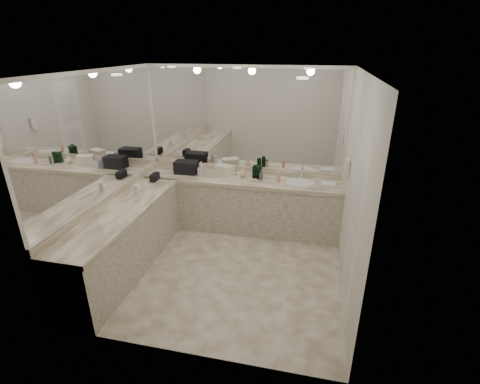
% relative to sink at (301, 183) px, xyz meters
% --- Properties ---
extents(floor, '(3.20, 3.20, 0.00)m').
position_rel_sink_xyz_m(floor, '(-0.95, -1.20, -0.90)').
color(floor, beige).
rests_on(floor, ground).
extents(ceiling, '(3.20, 3.20, 0.00)m').
position_rel_sink_xyz_m(ceiling, '(-0.95, -1.20, 1.71)').
color(ceiling, white).
rests_on(ceiling, floor).
extents(wall_back, '(3.20, 0.02, 2.60)m').
position_rel_sink_xyz_m(wall_back, '(-0.95, 0.30, 0.41)').
color(wall_back, beige).
rests_on(wall_back, floor).
extents(wall_left, '(0.02, 3.00, 2.60)m').
position_rel_sink_xyz_m(wall_left, '(-2.55, -1.20, 0.41)').
color(wall_left, beige).
rests_on(wall_left, floor).
extents(wall_right, '(0.02, 3.00, 2.60)m').
position_rel_sink_xyz_m(wall_right, '(0.65, -1.20, 0.41)').
color(wall_right, beige).
rests_on(wall_right, floor).
extents(vanity_back_base, '(3.20, 0.60, 0.84)m').
position_rel_sink_xyz_m(vanity_back_base, '(-0.95, 0.00, -0.48)').
color(vanity_back_base, beige).
rests_on(vanity_back_base, floor).
extents(vanity_back_top, '(3.20, 0.64, 0.06)m').
position_rel_sink_xyz_m(vanity_back_top, '(-0.95, -0.01, -0.03)').
color(vanity_back_top, beige).
rests_on(vanity_back_top, vanity_back_base).
extents(vanity_left_base, '(0.60, 2.40, 0.84)m').
position_rel_sink_xyz_m(vanity_left_base, '(-2.25, -1.50, -0.48)').
color(vanity_left_base, beige).
rests_on(vanity_left_base, floor).
extents(vanity_left_top, '(0.64, 2.42, 0.06)m').
position_rel_sink_xyz_m(vanity_left_top, '(-2.24, -1.50, -0.03)').
color(vanity_left_top, beige).
rests_on(vanity_left_top, vanity_left_base).
extents(backsplash_back, '(3.20, 0.04, 0.10)m').
position_rel_sink_xyz_m(backsplash_back, '(-0.95, 0.28, 0.05)').
color(backsplash_back, beige).
rests_on(backsplash_back, vanity_back_top).
extents(backsplash_left, '(0.04, 3.00, 0.10)m').
position_rel_sink_xyz_m(backsplash_left, '(-2.53, -1.20, 0.05)').
color(backsplash_left, beige).
rests_on(backsplash_left, vanity_left_top).
extents(mirror_back, '(3.12, 0.01, 1.55)m').
position_rel_sink_xyz_m(mirror_back, '(-0.95, 0.29, 0.88)').
color(mirror_back, white).
rests_on(mirror_back, wall_back).
extents(mirror_left, '(0.01, 2.92, 1.55)m').
position_rel_sink_xyz_m(mirror_left, '(-2.54, -1.20, 0.88)').
color(mirror_left, white).
rests_on(mirror_left, wall_left).
extents(sink, '(0.44, 0.44, 0.03)m').
position_rel_sink_xyz_m(sink, '(0.00, 0.00, 0.00)').
color(sink, white).
rests_on(sink, vanity_back_top).
extents(faucet, '(0.24, 0.16, 0.14)m').
position_rel_sink_xyz_m(faucet, '(0.00, 0.21, 0.07)').
color(faucet, silver).
rests_on(faucet, vanity_back_top).
extents(wall_phone, '(0.06, 0.10, 0.24)m').
position_rel_sink_xyz_m(wall_phone, '(0.61, -0.50, 0.46)').
color(wall_phone, white).
rests_on(wall_phone, wall_right).
extents(door, '(0.02, 0.82, 2.10)m').
position_rel_sink_xyz_m(door, '(0.64, -1.70, 0.16)').
color(door, white).
rests_on(door, wall_right).
extents(black_toiletry_bag, '(0.37, 0.24, 0.21)m').
position_rel_sink_xyz_m(black_toiletry_bag, '(-1.89, 0.03, 0.11)').
color(black_toiletry_bag, black).
rests_on(black_toiletry_bag, vanity_back_top).
extents(black_bag_spill, '(0.10, 0.20, 0.11)m').
position_rel_sink_xyz_m(black_bag_spill, '(-2.25, -0.42, 0.06)').
color(black_bag_spill, black).
rests_on(black_bag_spill, vanity_left_top).
extents(cream_cosmetic_case, '(0.33, 0.28, 0.17)m').
position_rel_sink_xyz_m(cream_cosmetic_case, '(-1.25, 0.10, 0.09)').
color(cream_cosmetic_case, beige).
rests_on(cream_cosmetic_case, vanity_back_top).
extents(hand_towel, '(0.23, 0.16, 0.04)m').
position_rel_sink_xyz_m(hand_towel, '(0.41, -0.05, 0.02)').
color(hand_towel, white).
rests_on(hand_towel, vanity_back_top).
extents(lotion_left, '(0.06, 0.06, 0.15)m').
position_rel_sink_xyz_m(lotion_left, '(-2.25, -0.99, 0.08)').
color(lotion_left, white).
rests_on(lotion_left, vanity_left_top).
extents(soap_bottle_a, '(0.08, 0.08, 0.20)m').
position_rel_sink_xyz_m(soap_bottle_a, '(-1.64, 0.07, 0.11)').
color(soap_bottle_a, white).
rests_on(soap_bottle_a, vanity_back_top).
extents(soap_bottle_b, '(0.12, 0.12, 0.21)m').
position_rel_sink_xyz_m(soap_bottle_b, '(-1.60, -0.06, 0.11)').
color(soap_bottle_b, '#B2B2CB').
rests_on(soap_bottle_b, vanity_back_top).
extents(soap_bottle_c, '(0.14, 0.14, 0.15)m').
position_rel_sink_xyz_m(soap_bottle_c, '(-0.94, 0.05, 0.08)').
color(soap_bottle_c, beige).
rests_on(soap_bottle_c, vanity_back_top).
extents(green_bottle_0, '(0.07, 0.07, 0.18)m').
position_rel_sink_xyz_m(green_bottle_0, '(-0.75, 0.06, 0.10)').
color(green_bottle_0, '#144D24').
rests_on(green_bottle_0, vanity_back_top).
extents(green_bottle_1, '(0.06, 0.06, 0.20)m').
position_rel_sink_xyz_m(green_bottle_1, '(-0.74, 0.10, 0.10)').
color(green_bottle_1, '#144D24').
rests_on(green_bottle_1, vanity_back_top).
extents(green_bottle_2, '(0.07, 0.07, 0.21)m').
position_rel_sink_xyz_m(green_bottle_2, '(-0.68, 0.03, 0.11)').
color(green_bottle_2, '#144D24').
rests_on(green_bottle_2, vanity_back_top).
extents(green_bottle_3, '(0.07, 0.07, 0.19)m').
position_rel_sink_xyz_m(green_bottle_3, '(-0.66, 0.09, 0.10)').
color(green_bottle_3, '#144D24').
rests_on(green_bottle_3, vanity_back_top).
extents(amenity_bottle_0, '(0.04, 0.04, 0.13)m').
position_rel_sink_xyz_m(amenity_bottle_0, '(-0.62, 0.07, 0.07)').
color(amenity_bottle_0, white).
rests_on(amenity_bottle_0, vanity_back_top).
extents(amenity_bottle_1, '(0.06, 0.06, 0.12)m').
position_rel_sink_xyz_m(amenity_bottle_1, '(-0.64, 0.06, 0.06)').
color(amenity_bottle_1, '#3F3F4C').
rests_on(amenity_bottle_1, vanity_back_top).
extents(amenity_bottle_2, '(0.05, 0.05, 0.13)m').
position_rel_sink_xyz_m(amenity_bottle_2, '(-0.62, -0.03, 0.07)').
color(amenity_bottle_2, '#3F3F4C').
rests_on(amenity_bottle_2, vanity_back_top).
extents(amenity_bottle_3, '(0.05, 0.05, 0.12)m').
position_rel_sink_xyz_m(amenity_bottle_3, '(-0.34, -0.07, 0.07)').
color(amenity_bottle_3, '#E57F66').
rests_on(amenity_bottle_3, vanity_back_top).
extents(amenity_bottle_4, '(0.04, 0.04, 0.11)m').
position_rel_sink_xyz_m(amenity_bottle_4, '(-1.33, 0.07, 0.06)').
color(amenity_bottle_4, '#3F3F4C').
rests_on(amenity_bottle_4, vanity_back_top).
extents(amenity_bottle_5, '(0.05, 0.05, 0.11)m').
position_rel_sink_xyz_m(amenity_bottle_5, '(-0.97, -0.05, 0.06)').
color(amenity_bottle_5, white).
rests_on(amenity_bottle_5, vanity_back_top).
extents(amenity_bottle_6, '(0.04, 0.04, 0.13)m').
position_rel_sink_xyz_m(amenity_bottle_6, '(-1.87, -0.03, 0.07)').
color(amenity_bottle_6, '#E57F66').
rests_on(amenity_bottle_6, vanity_back_top).
extents(amenity_bottle_7, '(0.04, 0.04, 0.11)m').
position_rel_sink_xyz_m(amenity_bottle_7, '(-1.68, 0.02, 0.06)').
color(amenity_bottle_7, '#E57F66').
rests_on(amenity_bottle_7, vanity_back_top).
extents(amenity_bottle_8, '(0.04, 0.04, 0.13)m').
position_rel_sink_xyz_m(amenity_bottle_8, '(-1.61, 0.11, 0.07)').
color(amenity_bottle_8, '#E0B28C').
rests_on(amenity_bottle_8, vanity_back_top).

